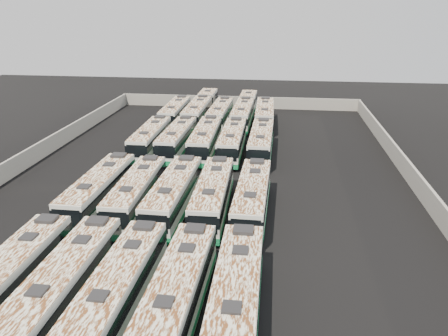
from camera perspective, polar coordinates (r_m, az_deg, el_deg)
ground at (r=49.81m, az=-2.06°, el=-1.29°), size 140.00×140.00×0.00m
perimeter_wall at (r=49.41m, az=-2.07°, el=-0.11°), size 45.20×73.20×2.20m
bus_front_far_left at (r=32.23m, az=-26.29°, el=-12.98°), size 2.79×12.98×3.66m
bus_front_left at (r=30.36m, az=-20.06°, el=-14.10°), size 2.87×13.17×3.71m
bus_front_center at (r=29.09m, az=-13.54°, el=-15.12°), size 2.94×12.85×3.61m
bus_front_right at (r=28.04m, az=-6.09°, el=-16.05°), size 2.96×12.98×3.65m
bus_front_far_right at (r=27.48m, az=1.60°, el=-16.68°), size 2.93×13.27×3.73m
bus_midfront_far_left at (r=43.37m, az=-15.99°, el=-2.83°), size 2.92×13.23×3.72m
bus_midfront_left at (r=42.19m, az=-11.36°, el=-3.17°), size 2.95×12.84×3.61m
bus_midfront_center at (r=41.13m, az=-6.58°, el=-3.42°), size 3.03×13.28×3.73m
bus_midfront_right at (r=40.73m, az=-1.47°, el=-3.58°), size 3.06×13.12×3.68m
bus_midfront_far_right at (r=40.22m, az=3.72°, el=-3.94°), size 2.98×13.09×3.68m
bus_midback_far_left at (r=58.90m, az=-9.57°, el=3.83°), size 2.92×12.90×3.62m
bus_midback_left at (r=58.17m, az=-6.15°, el=3.78°), size 2.90×12.90×3.63m
bus_midback_center at (r=57.34m, az=-2.45°, el=3.71°), size 3.08×13.38×3.76m
bus_midback_right at (r=56.83m, az=1.08°, el=3.51°), size 2.83×12.96×3.65m
bus_midback_far_right at (r=56.51m, az=4.87°, el=3.35°), size 2.88×13.05×3.67m
bus_back_far_left at (r=72.53m, az=-6.37°, el=7.17°), size 2.91×13.04×3.67m
bus_back_left at (r=75.30m, az=-3.01°, el=7.80°), size 2.90×20.83×3.78m
bus_back_center at (r=71.31m, az=-0.50°, el=7.04°), size 2.96×12.87×3.61m
bus_back_right at (r=74.17m, az=2.72°, el=7.58°), size 3.01×20.39×3.69m
bus_back_far_right at (r=70.76m, az=5.33°, el=6.89°), size 3.06×13.25×3.72m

